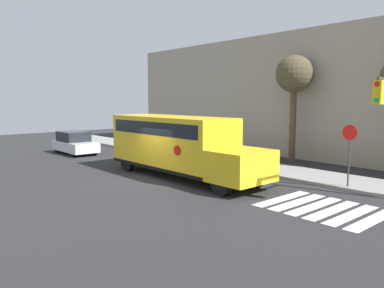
# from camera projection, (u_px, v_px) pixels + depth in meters

# --- Properties ---
(ground_plane) EXTENTS (60.00, 60.00, 0.00)m
(ground_plane) POSITION_uv_depth(u_px,v_px,m) (150.00, 180.00, 18.08)
(ground_plane) COLOR #28282B
(sidewalk_strip) EXTENTS (44.00, 3.00, 0.15)m
(sidewalk_strip) POSITION_uv_depth(u_px,v_px,m) (240.00, 164.00, 22.33)
(sidewalk_strip) COLOR gray
(sidewalk_strip) RESTS_ON ground
(building_backdrop) EXTENTS (32.00, 4.00, 8.34)m
(building_backdrop) POSITION_uv_depth(u_px,v_px,m) (303.00, 96.00, 26.11)
(building_backdrop) COLOR #9E937F
(building_backdrop) RESTS_ON ground
(crosswalk_stripes) EXTENTS (4.00, 3.20, 0.01)m
(crosswalk_stripes) POSITION_uv_depth(u_px,v_px,m) (323.00, 208.00, 13.46)
(crosswalk_stripes) COLOR white
(crosswalk_stripes) RESTS_ON ground
(school_bus) EXTENTS (9.50, 2.57, 3.04)m
(school_bus) POSITION_uv_depth(u_px,v_px,m) (177.00, 143.00, 18.85)
(school_bus) COLOR yellow
(school_bus) RESTS_ON ground
(parked_car) EXTENTS (4.16, 1.83, 1.60)m
(parked_car) POSITION_uv_depth(u_px,v_px,m) (75.00, 143.00, 26.96)
(parked_car) COLOR silver
(parked_car) RESTS_ON ground
(stop_sign) EXTENTS (0.66, 0.10, 2.82)m
(stop_sign) POSITION_uv_depth(u_px,v_px,m) (349.00, 148.00, 16.00)
(stop_sign) COLOR #38383A
(stop_sign) RESTS_ON ground
(tree_far_sidewalk) EXTENTS (2.28, 2.28, 6.61)m
(tree_far_sidewalk) POSITION_uv_depth(u_px,v_px,m) (294.00, 77.00, 22.97)
(tree_far_sidewalk) COLOR brown
(tree_far_sidewalk) RESTS_ON ground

